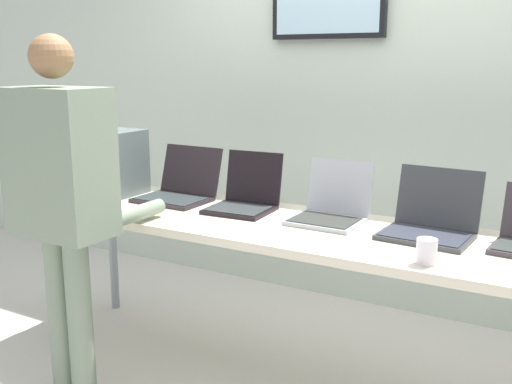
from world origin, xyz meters
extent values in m
cube|color=silver|center=(0.00, 0.00, -0.02)|extent=(8.00, 8.00, 0.04)
cube|color=silver|center=(0.00, 1.13, 1.34)|extent=(8.00, 0.06, 2.68)
cube|color=black|center=(-0.21, 1.08, 1.87)|extent=(0.72, 0.05, 0.44)
cube|color=#ADD0E4|center=(-0.21, 1.06, 1.87)|extent=(0.66, 0.02, 0.38)
cube|color=beige|center=(0.00, 0.00, 0.77)|extent=(2.72, 0.70, 0.04)
cylinder|color=gray|center=(-1.26, -0.25, 0.38)|extent=(0.05, 0.05, 0.75)
cylinder|color=gray|center=(-1.26, 0.25, 0.38)|extent=(0.05, 0.05, 0.75)
cube|color=#566263|center=(-1.11, 0.05, 0.97)|extent=(0.39, 0.34, 0.36)
cube|color=black|center=(-1.11, -0.13, 0.97)|extent=(0.04, 0.01, 0.03)
cube|color=#281F25|center=(-0.66, 0.08, 0.80)|extent=(0.38, 0.28, 0.02)
cube|color=#262D2F|center=(-0.66, 0.07, 0.81)|extent=(0.35, 0.23, 0.00)
cube|color=#281F25|center=(-0.65, 0.25, 0.94)|extent=(0.38, 0.10, 0.26)
cube|color=#286138|center=(-0.65, 0.26, 0.94)|extent=(0.35, 0.08, 0.23)
cube|color=black|center=(-0.23, 0.07, 0.80)|extent=(0.32, 0.28, 0.02)
cube|color=#292E2F|center=(-0.23, 0.06, 0.81)|extent=(0.29, 0.23, 0.00)
cube|color=black|center=(-0.24, 0.23, 0.94)|extent=(0.31, 0.08, 0.26)
cube|color=silver|center=(-0.24, 0.23, 0.94)|extent=(0.28, 0.06, 0.23)
cube|color=#AAADB8|center=(0.22, 0.08, 0.80)|extent=(0.32, 0.27, 0.02)
cube|color=#2D2F2B|center=(0.22, 0.07, 0.81)|extent=(0.29, 0.22, 0.00)
cube|color=#AAADB8|center=(0.22, 0.24, 0.94)|extent=(0.32, 0.07, 0.25)
cube|color=white|center=(0.22, 0.24, 0.94)|extent=(0.29, 0.06, 0.23)
cube|color=#36383C|center=(0.68, 0.06, 0.80)|extent=(0.38, 0.29, 0.02)
cube|color=#2A2D3A|center=(0.68, 0.05, 0.81)|extent=(0.35, 0.24, 0.00)
cube|color=#36383C|center=(0.69, 0.23, 0.94)|extent=(0.37, 0.09, 0.26)
cube|color=silver|center=(0.69, 0.23, 0.94)|extent=(0.34, 0.08, 0.23)
cylinder|color=gray|center=(-0.76, -0.63, 0.40)|extent=(0.11, 0.11, 0.79)
cylinder|color=gray|center=(-0.64, -0.63, 0.40)|extent=(0.11, 0.11, 0.79)
cube|color=gray|center=(-0.70, -0.63, 1.11)|extent=(0.44, 0.27, 0.63)
sphere|color=#926845|center=(-0.70, -0.63, 1.55)|extent=(0.18, 0.18, 0.18)
cylinder|color=gray|center=(-0.86, -0.34, 0.84)|extent=(0.07, 0.32, 0.07)
cylinder|color=gray|center=(-0.53, -0.34, 0.84)|extent=(0.07, 0.32, 0.07)
cylinder|color=white|center=(0.76, -0.25, 0.84)|extent=(0.08, 0.08, 0.10)
camera|label=1|loc=(1.24, -2.39, 1.53)|focal=41.88mm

